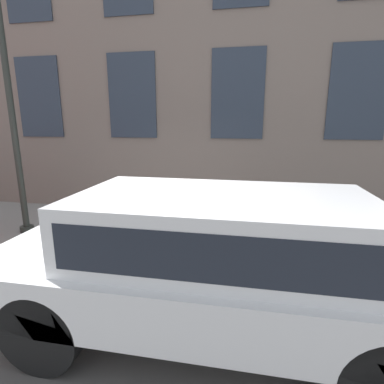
{
  "coord_description": "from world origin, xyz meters",
  "views": [
    {
      "loc": [
        -4.16,
        -1.56,
        2.35
      ],
      "look_at": [
        0.52,
        -0.67,
        1.24
      ],
      "focal_mm": 28.0,
      "sensor_mm": 36.0,
      "label": 1
    }
  ],
  "objects_px": {
    "person": "(215,215)",
    "street_lamp": "(4,56)",
    "fire_hydrant": "(168,234)",
    "parked_truck_white_near": "(215,255)"
  },
  "relations": [
    {
      "from": "person",
      "to": "street_lamp",
      "type": "relative_size",
      "value": 0.21
    },
    {
      "from": "person",
      "to": "parked_truck_white_near",
      "type": "bearing_deg",
      "value": -83.56
    },
    {
      "from": "person",
      "to": "street_lamp",
      "type": "xyz_separation_m",
      "value": [
        0.3,
        3.94,
        2.71
      ]
    },
    {
      "from": "fire_hydrant",
      "to": "parked_truck_white_near",
      "type": "distance_m",
      "value": 1.91
    },
    {
      "from": "street_lamp",
      "to": "person",
      "type": "bearing_deg",
      "value": -94.32
    },
    {
      "from": "fire_hydrant",
      "to": "parked_truck_white_near",
      "type": "relative_size",
      "value": 0.16
    },
    {
      "from": "fire_hydrant",
      "to": "person",
      "type": "distance_m",
      "value": 0.85
    },
    {
      "from": "person",
      "to": "street_lamp",
      "type": "bearing_deg",
      "value": 175.77
    },
    {
      "from": "parked_truck_white_near",
      "to": "street_lamp",
      "type": "xyz_separation_m",
      "value": [
        2.17,
        4.15,
        2.56
      ]
    },
    {
      "from": "fire_hydrant",
      "to": "street_lamp",
      "type": "xyz_separation_m",
      "value": [
        0.57,
        3.19,
        3.0
      ]
    }
  ]
}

